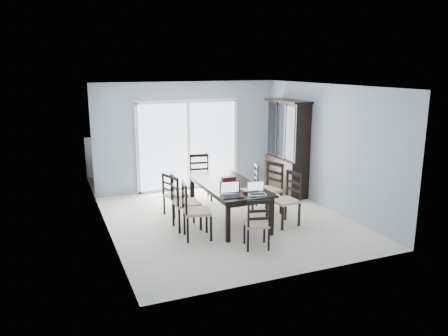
{
  "coord_description": "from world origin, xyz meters",
  "views": [
    {
      "loc": [
        -3.14,
        -7.47,
        2.96
      ],
      "look_at": [
        -0.08,
        0.0,
        1.06
      ],
      "focal_mm": 35.0,
      "sensor_mm": 36.0,
      "label": 1
    }
  ],
  "objects_px": {
    "chair_end_far": "(200,172)",
    "chair_right_near": "(289,193)",
    "laptop_silver": "(257,192)",
    "game_box": "(229,178)",
    "hot_tub": "(159,161)",
    "chair_right_mid": "(271,182)",
    "dining_table": "(228,187)",
    "laptop_dark": "(232,193)",
    "chair_right_far": "(252,180)",
    "chair_left_mid": "(181,196)",
    "chair_end_near": "(258,219)",
    "cell_phone": "(254,197)",
    "chair_left_far": "(172,190)",
    "china_hutch": "(287,148)",
    "chair_left_near": "(191,204)"
  },
  "relations": [
    {
      "from": "chair_right_far",
      "to": "laptop_dark",
      "type": "distance_m",
      "value": 2.02
    },
    {
      "from": "chair_right_mid",
      "to": "game_box",
      "type": "relative_size",
      "value": 4.37
    },
    {
      "from": "laptop_dark",
      "to": "game_box",
      "type": "xyz_separation_m",
      "value": [
        0.39,
        1.07,
        -0.03
      ]
    },
    {
      "from": "dining_table",
      "to": "chair_left_near",
      "type": "xyz_separation_m",
      "value": [
        -0.94,
        -0.61,
        -0.04
      ]
    },
    {
      "from": "hot_tub",
      "to": "chair_end_far",
      "type": "bearing_deg",
      "value": -76.3
    },
    {
      "from": "laptop_silver",
      "to": "game_box",
      "type": "relative_size",
      "value": 1.3
    },
    {
      "from": "chair_left_far",
      "to": "cell_phone",
      "type": "xyz_separation_m",
      "value": [
        0.99,
        -1.67,
        0.22
      ]
    },
    {
      "from": "laptop_dark",
      "to": "laptop_silver",
      "type": "distance_m",
      "value": 0.46
    },
    {
      "from": "dining_table",
      "to": "chair_end_far",
      "type": "xyz_separation_m",
      "value": [
        -0.01,
        1.61,
        -0.06
      ]
    },
    {
      "from": "cell_phone",
      "to": "chair_right_near",
      "type": "bearing_deg",
      "value": 51.62
    },
    {
      "from": "chair_end_far",
      "to": "chair_right_near",
      "type": "bearing_deg",
      "value": 123.38
    },
    {
      "from": "dining_table",
      "to": "laptop_dark",
      "type": "distance_m",
      "value": 0.9
    },
    {
      "from": "china_hutch",
      "to": "laptop_dark",
      "type": "relative_size",
      "value": 5.55
    },
    {
      "from": "chair_right_near",
      "to": "laptop_silver",
      "type": "bearing_deg",
      "value": 99.67
    },
    {
      "from": "chair_right_far",
      "to": "chair_end_near",
      "type": "height_order",
      "value": "chair_right_far"
    },
    {
      "from": "chair_left_near",
      "to": "game_box",
      "type": "distance_m",
      "value": 1.34
    },
    {
      "from": "chair_left_far",
      "to": "game_box",
      "type": "height_order",
      "value": "chair_left_far"
    },
    {
      "from": "china_hutch",
      "to": "chair_end_near",
      "type": "relative_size",
      "value": 2.17
    },
    {
      "from": "dining_table",
      "to": "chair_end_far",
      "type": "bearing_deg",
      "value": 90.29
    },
    {
      "from": "chair_right_near",
      "to": "chair_right_far",
      "type": "relative_size",
      "value": 1.14
    },
    {
      "from": "chair_left_near",
      "to": "chair_end_near",
      "type": "height_order",
      "value": "chair_left_near"
    },
    {
      "from": "chair_left_mid",
      "to": "chair_end_far",
      "type": "bearing_deg",
      "value": 150.82
    },
    {
      "from": "chair_left_far",
      "to": "chair_left_mid",
      "type": "bearing_deg",
      "value": -22.48
    },
    {
      "from": "laptop_silver",
      "to": "chair_end_near",
      "type": "bearing_deg",
      "value": -101.04
    },
    {
      "from": "dining_table",
      "to": "chair_end_near",
      "type": "xyz_separation_m",
      "value": [
        -0.09,
        -1.47,
        -0.14
      ]
    },
    {
      "from": "chair_end_far",
      "to": "hot_tub",
      "type": "xyz_separation_m",
      "value": [
        -0.48,
        1.96,
        -0.09
      ]
    },
    {
      "from": "hot_tub",
      "to": "chair_right_far",
      "type": "bearing_deg",
      "value": -63.85
    },
    {
      "from": "chair_end_near",
      "to": "game_box",
      "type": "relative_size",
      "value": 3.68
    },
    {
      "from": "chair_left_mid",
      "to": "hot_tub",
      "type": "distance_m",
      "value": 3.71
    },
    {
      "from": "laptop_dark",
      "to": "cell_phone",
      "type": "distance_m",
      "value": 0.38
    },
    {
      "from": "chair_left_near",
      "to": "chair_left_far",
      "type": "relative_size",
      "value": 1.17
    },
    {
      "from": "china_hutch",
      "to": "chair_right_mid",
      "type": "relative_size",
      "value": 1.83
    },
    {
      "from": "chair_right_near",
      "to": "hot_tub",
      "type": "distance_m",
      "value": 4.45
    },
    {
      "from": "chair_right_far",
      "to": "cell_phone",
      "type": "xyz_separation_m",
      "value": [
        -0.82,
        -1.78,
        0.21
      ]
    },
    {
      "from": "dining_table",
      "to": "chair_right_mid",
      "type": "xyz_separation_m",
      "value": [
        0.99,
        0.11,
        -0.04
      ]
    },
    {
      "from": "chair_left_near",
      "to": "laptop_silver",
      "type": "height_order",
      "value": "chair_left_near"
    },
    {
      "from": "chair_left_near",
      "to": "chair_right_near",
      "type": "xyz_separation_m",
      "value": [
        1.93,
        -0.02,
        -0.01
      ]
    },
    {
      "from": "laptop_silver",
      "to": "chair_right_far",
      "type": "bearing_deg",
      "value": 81.11
    },
    {
      "from": "dining_table",
      "to": "china_hutch",
      "type": "bearing_deg",
      "value": 31.71
    },
    {
      "from": "laptop_dark",
      "to": "laptop_silver",
      "type": "height_order",
      "value": "laptop_dark"
    },
    {
      "from": "hot_tub",
      "to": "china_hutch",
      "type": "bearing_deg",
      "value": -42.79
    },
    {
      "from": "chair_end_near",
      "to": "game_box",
      "type": "distance_m",
      "value": 1.72
    },
    {
      "from": "chair_left_mid",
      "to": "chair_left_far",
      "type": "distance_m",
      "value": 0.78
    },
    {
      "from": "chair_left_near",
      "to": "chair_right_far",
      "type": "height_order",
      "value": "chair_left_near"
    },
    {
      "from": "cell_phone",
      "to": "game_box",
      "type": "bearing_deg",
      "value": 117.64
    },
    {
      "from": "china_hutch",
      "to": "chair_right_near",
      "type": "relative_size",
      "value": 1.87
    },
    {
      "from": "chair_left_mid",
      "to": "laptop_silver",
      "type": "height_order",
      "value": "chair_left_mid"
    },
    {
      "from": "chair_right_far",
      "to": "chair_left_near",
      "type": "bearing_deg",
      "value": 144.11
    },
    {
      "from": "chair_end_far",
      "to": "laptop_silver",
      "type": "relative_size",
      "value": 3.25
    },
    {
      "from": "laptop_dark",
      "to": "chair_right_near",
      "type": "bearing_deg",
      "value": 18.82
    }
  ]
}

